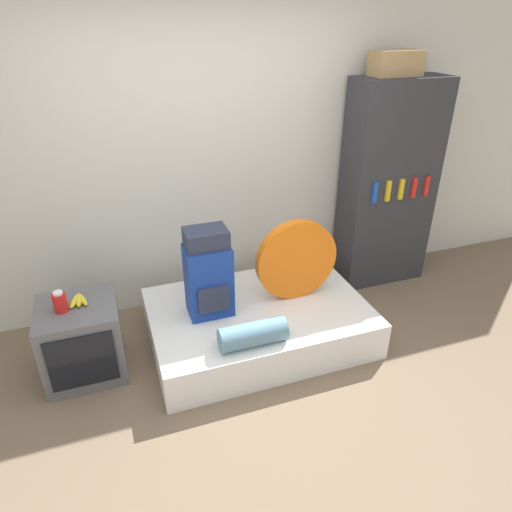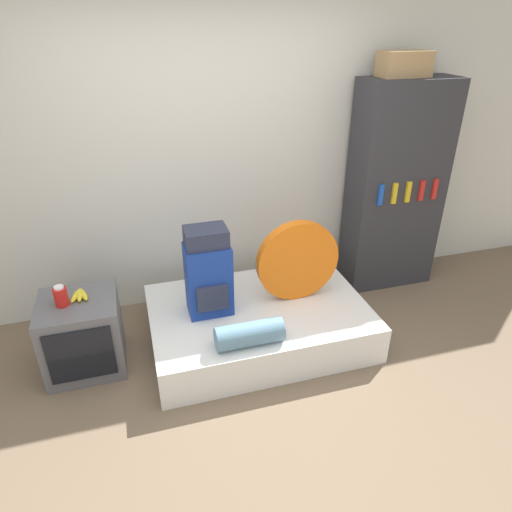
{
  "view_description": "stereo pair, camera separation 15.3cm",
  "coord_description": "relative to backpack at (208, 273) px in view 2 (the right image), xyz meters",
  "views": [
    {
      "loc": [
        -0.78,
        -1.89,
        2.34
      ],
      "look_at": [
        0.2,
        0.89,
        0.75
      ],
      "focal_mm": 32.0,
      "sensor_mm": 36.0,
      "label": 1
    },
    {
      "loc": [
        -0.63,
        -1.94,
        2.34
      ],
      "look_at": [
        0.2,
        0.89,
        0.75
      ],
      "focal_mm": 32.0,
      "sensor_mm": 36.0,
      "label": 2
    }
  ],
  "objects": [
    {
      "name": "tent_bag",
      "position": [
        0.7,
        -0.01,
        -0.0
      ],
      "size": [
        0.66,
        0.08,
        0.66
      ],
      "color": "orange",
      "rests_on": "bed"
    },
    {
      "name": "cardboard_box",
      "position": [
        1.74,
        0.51,
        1.34
      ],
      "size": [
        0.4,
        0.22,
        0.19
      ],
      "color": "#A88456",
      "rests_on": "bookshelf"
    },
    {
      "name": "canister",
      "position": [
        -1.02,
        -0.02,
        -0.01
      ],
      "size": [
        0.09,
        0.09,
        0.15
      ],
      "color": "red",
      "rests_on": "television"
    },
    {
      "name": "banana_bunch",
      "position": [
        -0.91,
        0.05,
        -0.06
      ],
      "size": [
        0.14,
        0.18,
        0.04
      ],
      "color": "yellow",
      "rests_on": "television"
    },
    {
      "name": "backpack",
      "position": [
        0.0,
        0.0,
        0.0
      ],
      "size": [
        0.33,
        0.28,
        0.69
      ],
      "color": "navy",
      "rests_on": "bed"
    },
    {
      "name": "wall_back",
      "position": [
        0.15,
        0.74,
        0.66
      ],
      "size": [
        8.0,
        0.05,
        2.6
      ],
      "color": "silver",
      "rests_on": "ground_plane"
    },
    {
      "name": "sleeping_roll",
      "position": [
        0.18,
        -0.48,
        -0.25
      ],
      "size": [
        0.47,
        0.17,
        0.17
      ],
      "color": "#5B849E",
      "rests_on": "bed"
    },
    {
      "name": "television",
      "position": [
        -0.94,
        -0.0,
        -0.36
      ],
      "size": [
        0.54,
        0.53,
        0.56
      ],
      "color": "#5B5B60",
      "rests_on": "ground_plane"
    },
    {
      "name": "ground_plane",
      "position": [
        0.15,
        -0.95,
        -0.64
      ],
      "size": [
        16.0,
        16.0,
        0.0
      ],
      "primitive_type": "plane",
      "color": "brown"
    },
    {
      "name": "bed",
      "position": [
        0.37,
        -0.06,
        -0.48
      ],
      "size": [
        1.67,
        1.13,
        0.3
      ],
      "color": "white",
      "rests_on": "ground_plane"
    },
    {
      "name": "bookshelf",
      "position": [
        1.82,
        0.49,
        0.3
      ],
      "size": [
        0.83,
        0.38,
        1.88
      ],
      "color": "#2D2D33",
      "rests_on": "ground_plane"
    }
  ]
}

